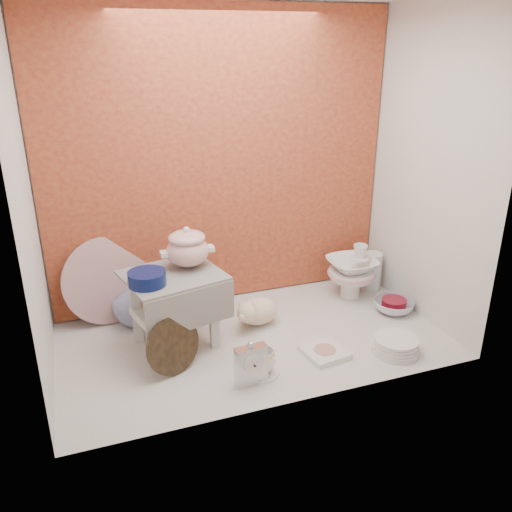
{
  "coord_description": "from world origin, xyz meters",
  "views": [
    {
      "loc": [
        -0.73,
        -2.07,
        1.33
      ],
      "look_at": [
        0.02,
        0.02,
        0.42
      ],
      "focal_mm": 37.25,
      "sensor_mm": 36.0,
      "label": 1
    }
  ],
  "objects_px": {
    "gold_rim_teacup": "(260,361)",
    "mantel_clock": "(251,363)",
    "plush_pig": "(258,311)",
    "dinner_plate_stack": "(396,345)",
    "soup_tureen": "(187,247)",
    "floral_platter": "(107,281)",
    "step_stool": "(175,310)",
    "crystal_bowl": "(394,306)",
    "porcelain_tower": "(351,271)",
    "blue_white_vase": "(136,300)"
  },
  "relations": [
    {
      "from": "floral_platter",
      "to": "blue_white_vase",
      "type": "xyz_separation_m",
      "value": [
        0.12,
        -0.08,
        -0.09
      ]
    },
    {
      "from": "blue_white_vase",
      "to": "porcelain_tower",
      "type": "height_order",
      "value": "porcelain_tower"
    },
    {
      "from": "blue_white_vase",
      "to": "step_stool",
      "type": "bearing_deg",
      "value": -61.97
    },
    {
      "from": "mantel_clock",
      "to": "porcelain_tower",
      "type": "bearing_deg",
      "value": 30.51
    },
    {
      "from": "crystal_bowl",
      "to": "porcelain_tower",
      "type": "height_order",
      "value": "porcelain_tower"
    },
    {
      "from": "soup_tureen",
      "to": "blue_white_vase",
      "type": "bearing_deg",
      "value": 136.99
    },
    {
      "from": "blue_white_vase",
      "to": "dinner_plate_stack",
      "type": "bearing_deg",
      "value": -32.59
    },
    {
      "from": "plush_pig",
      "to": "dinner_plate_stack",
      "type": "bearing_deg",
      "value": -55.54
    },
    {
      "from": "blue_white_vase",
      "to": "porcelain_tower",
      "type": "xyz_separation_m",
      "value": [
        1.16,
        -0.1,
        0.03
      ]
    },
    {
      "from": "step_stool",
      "to": "mantel_clock",
      "type": "distance_m",
      "value": 0.48
    },
    {
      "from": "mantel_clock",
      "to": "floral_platter",
      "type": "bearing_deg",
      "value": 117.0
    },
    {
      "from": "gold_rim_teacup",
      "to": "crystal_bowl",
      "type": "relative_size",
      "value": 0.61
    },
    {
      "from": "step_stool",
      "to": "porcelain_tower",
      "type": "relative_size",
      "value": 1.38
    },
    {
      "from": "dinner_plate_stack",
      "to": "blue_white_vase",
      "type": "bearing_deg",
      "value": 147.41
    },
    {
      "from": "blue_white_vase",
      "to": "plush_pig",
      "type": "distance_m",
      "value": 0.61
    },
    {
      "from": "gold_rim_teacup",
      "to": "porcelain_tower",
      "type": "bearing_deg",
      "value": 35.97
    },
    {
      "from": "gold_rim_teacup",
      "to": "dinner_plate_stack",
      "type": "xyz_separation_m",
      "value": [
        0.64,
        -0.06,
        -0.02
      ]
    },
    {
      "from": "gold_rim_teacup",
      "to": "crystal_bowl",
      "type": "xyz_separation_m",
      "value": [
        0.85,
        0.29,
        -0.03
      ]
    },
    {
      "from": "mantel_clock",
      "to": "porcelain_tower",
      "type": "distance_m",
      "value": 0.98
    },
    {
      "from": "soup_tureen",
      "to": "plush_pig",
      "type": "bearing_deg",
      "value": -2.5
    },
    {
      "from": "soup_tureen",
      "to": "dinner_plate_stack",
      "type": "distance_m",
      "value": 1.05
    },
    {
      "from": "porcelain_tower",
      "to": "floral_platter",
      "type": "bearing_deg",
      "value": 172.18
    },
    {
      "from": "soup_tureen",
      "to": "plush_pig",
      "type": "xyz_separation_m",
      "value": [
        0.34,
        -0.01,
        -0.38
      ]
    },
    {
      "from": "mantel_clock",
      "to": "porcelain_tower",
      "type": "relative_size",
      "value": 0.65
    },
    {
      "from": "dinner_plate_stack",
      "to": "floral_platter",
      "type": "bearing_deg",
      "value": 147.5
    },
    {
      "from": "step_stool",
      "to": "porcelain_tower",
      "type": "xyz_separation_m",
      "value": [
        1.01,
        0.17,
        -0.03
      ]
    },
    {
      "from": "step_stool",
      "to": "crystal_bowl",
      "type": "bearing_deg",
      "value": -16.64
    },
    {
      "from": "crystal_bowl",
      "to": "soup_tureen",
      "type": "bearing_deg",
      "value": 172.97
    },
    {
      "from": "floral_platter",
      "to": "step_stool",
      "type": "bearing_deg",
      "value": -52.34
    },
    {
      "from": "crystal_bowl",
      "to": "floral_platter",
      "type": "bearing_deg",
      "value": 163.39
    },
    {
      "from": "step_stool",
      "to": "soup_tureen",
      "type": "relative_size",
      "value": 1.76
    },
    {
      "from": "blue_white_vase",
      "to": "soup_tureen",
      "type": "bearing_deg",
      "value": -43.01
    },
    {
      "from": "soup_tureen",
      "to": "dinner_plate_stack",
      "type": "xyz_separation_m",
      "value": [
        0.84,
        -0.47,
        -0.42
      ]
    },
    {
      "from": "crystal_bowl",
      "to": "mantel_clock",
      "type": "bearing_deg",
      "value": -159.58
    },
    {
      "from": "gold_rim_teacup",
      "to": "mantel_clock",
      "type": "bearing_deg",
      "value": -138.32
    },
    {
      "from": "plush_pig",
      "to": "crystal_bowl",
      "type": "height_order",
      "value": "plush_pig"
    },
    {
      "from": "gold_rim_teacup",
      "to": "porcelain_tower",
      "type": "relative_size",
      "value": 0.42
    },
    {
      "from": "floral_platter",
      "to": "plush_pig",
      "type": "bearing_deg",
      "value": -23.82
    },
    {
      "from": "crystal_bowl",
      "to": "blue_white_vase",
      "type": "bearing_deg",
      "value": 165.02
    },
    {
      "from": "plush_pig",
      "to": "porcelain_tower",
      "type": "relative_size",
      "value": 0.85
    },
    {
      "from": "plush_pig",
      "to": "crystal_bowl",
      "type": "bearing_deg",
      "value": -22.55
    },
    {
      "from": "step_stool",
      "to": "gold_rim_teacup",
      "type": "distance_m",
      "value": 0.47
    },
    {
      "from": "floral_platter",
      "to": "blue_white_vase",
      "type": "relative_size",
      "value": 1.8
    },
    {
      "from": "floral_platter",
      "to": "gold_rim_teacup",
      "type": "bearing_deg",
      "value": -51.88
    },
    {
      "from": "crystal_bowl",
      "to": "plush_pig",
      "type": "bearing_deg",
      "value": 170.87
    },
    {
      "from": "floral_platter",
      "to": "porcelain_tower",
      "type": "relative_size",
      "value": 1.46
    },
    {
      "from": "dinner_plate_stack",
      "to": "mantel_clock",
      "type": "bearing_deg",
      "value": 179.93
    },
    {
      "from": "floral_platter",
      "to": "gold_rim_teacup",
      "type": "height_order",
      "value": "floral_platter"
    },
    {
      "from": "plush_pig",
      "to": "crystal_bowl",
      "type": "relative_size",
      "value": 1.23
    },
    {
      "from": "mantel_clock",
      "to": "plush_pig",
      "type": "bearing_deg",
      "value": 60.66
    }
  ]
}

